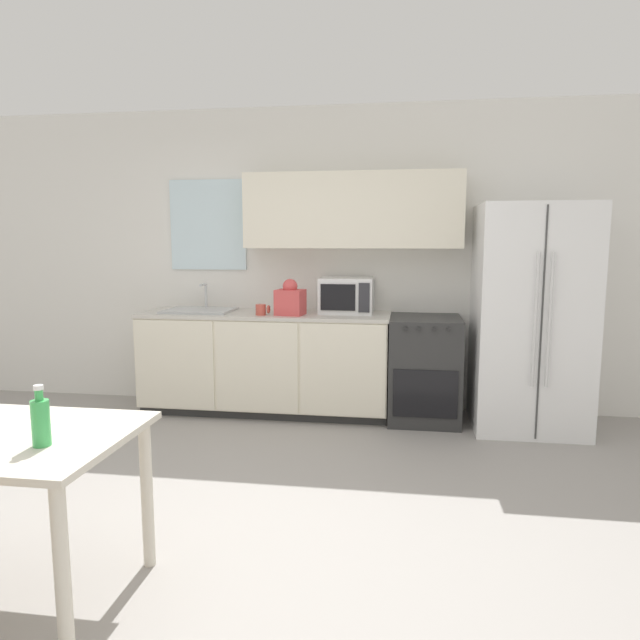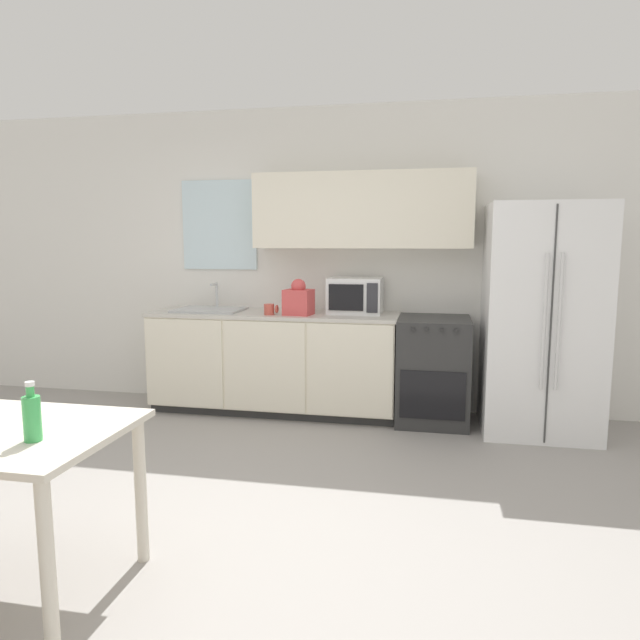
# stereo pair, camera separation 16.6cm
# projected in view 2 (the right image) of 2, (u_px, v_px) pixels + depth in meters

# --- Properties ---
(ground_plane) EXTENTS (12.00, 12.00, 0.00)m
(ground_plane) POSITION_uv_depth(u_px,v_px,m) (226.00, 526.00, 3.07)
(ground_plane) COLOR gray
(wall_back) EXTENTS (12.00, 0.38, 2.70)m
(wall_back) POSITION_uv_depth(u_px,v_px,m) (323.00, 252.00, 5.17)
(wall_back) COLOR silver
(wall_back) RESTS_ON ground_plane
(kitchen_counter) EXTENTS (2.19, 0.64, 0.90)m
(kitchen_counter) POSITION_uv_depth(u_px,v_px,m) (274.00, 362.00, 5.08)
(kitchen_counter) COLOR #333333
(kitchen_counter) RESTS_ON ground_plane
(oven_range) EXTENTS (0.59, 0.66, 0.88)m
(oven_range) POSITION_uv_depth(u_px,v_px,m) (433.00, 370.00, 4.80)
(oven_range) COLOR #2D2D2D
(oven_range) RESTS_ON ground_plane
(refrigerator) EXTENTS (0.87, 0.82, 1.81)m
(refrigerator) POSITION_uv_depth(u_px,v_px,m) (541.00, 319.00, 4.51)
(refrigerator) COLOR white
(refrigerator) RESTS_ON ground_plane
(kitchen_sink) EXTENTS (0.60, 0.45, 0.24)m
(kitchen_sink) POSITION_uv_depth(u_px,v_px,m) (210.00, 309.00, 5.14)
(kitchen_sink) COLOR #B7BABC
(kitchen_sink) RESTS_ON kitchen_counter
(microwave) EXTENTS (0.46, 0.38, 0.31)m
(microwave) POSITION_uv_depth(u_px,v_px,m) (355.00, 296.00, 4.95)
(microwave) COLOR silver
(microwave) RESTS_ON kitchen_counter
(coffee_mug) EXTENTS (0.12, 0.09, 0.09)m
(coffee_mug) POSITION_uv_depth(u_px,v_px,m) (270.00, 309.00, 4.85)
(coffee_mug) COLOR #BF4C3F
(coffee_mug) RESTS_ON kitchen_counter
(grocery_bag_0) EXTENTS (0.25, 0.22, 0.31)m
(grocery_bag_0) POSITION_uv_depth(u_px,v_px,m) (298.00, 299.00, 4.84)
(grocery_bag_0) COLOR #D14C4C
(grocery_bag_0) RESTS_ON kitchen_counter
(dining_table) EXTENTS (1.04, 0.79, 0.74)m
(dining_table) POSITION_uv_depth(u_px,v_px,m) (0.00, 454.00, 2.42)
(dining_table) COLOR beige
(dining_table) RESTS_ON ground_plane
(drink_bottle) EXTENTS (0.07, 0.07, 0.24)m
(drink_bottle) POSITION_uv_depth(u_px,v_px,m) (32.00, 417.00, 2.25)
(drink_bottle) COLOR #3FB259
(drink_bottle) RESTS_ON dining_table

